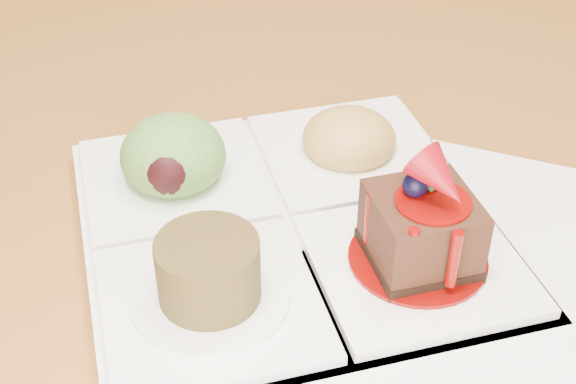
{
  "coord_description": "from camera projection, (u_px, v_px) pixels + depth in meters",
  "views": [
    {
      "loc": [
        -0.06,
        -0.59,
        1.07
      ],
      "look_at": [
        -0.06,
        -0.22,
        0.79
      ],
      "focal_mm": 50.0,
      "sensor_mm": 36.0,
      "label": 1
    }
  ],
  "objects": [
    {
      "name": "dining_table",
      "position": [
        360.0,
        136.0,
        0.7
      ],
      "size": [
        1.0,
        1.8,
        0.75
      ],
      "color": "#905E25",
      "rests_on": "ground"
    },
    {
      "name": "sampler_plate",
      "position": [
        284.0,
        210.0,
        0.48
      ],
      "size": [
        0.3,
        0.3,
        0.09
      ],
      "rotation": [
        0.0,
        0.0,
        0.28
      ],
      "color": "white",
      "rests_on": "dining_table"
    },
    {
      "name": "second_plate",
      "position": [
        561.0,
        331.0,
        0.42
      ],
      "size": [
        0.38,
        0.38,
        0.01
      ],
      "primitive_type": "cube",
      "rotation": [
        0.0,
        0.0,
        -0.37
      ],
      "color": "white",
      "rests_on": "dining_table"
    }
  ]
}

